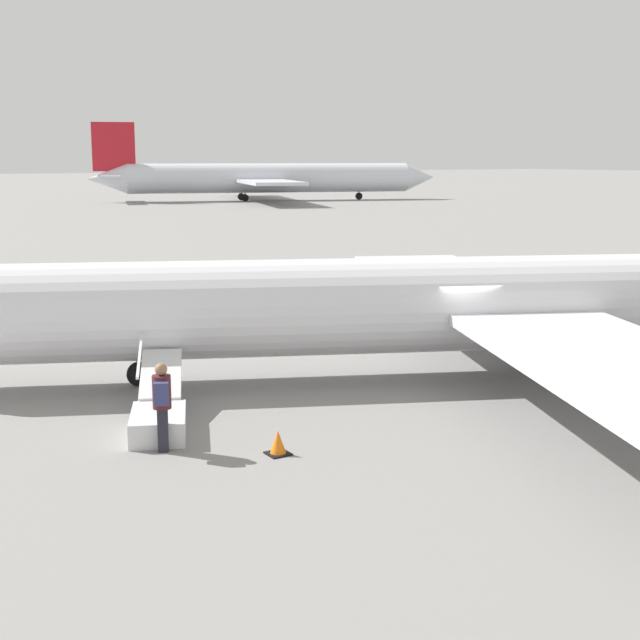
% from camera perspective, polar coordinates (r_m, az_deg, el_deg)
% --- Properties ---
extents(ground_plane, '(600.00, 600.00, 0.00)m').
position_cam_1_polar(ground_plane, '(23.59, 8.93, -3.49)').
color(ground_plane, gray).
extents(airplane_main, '(29.53, 23.29, 6.39)m').
position_cam_1_polar(airplane_main, '(23.50, 11.21, 1.13)').
color(airplane_main, silver).
rests_on(airplane_main, ground).
extents(airplane_taxiing_distant, '(44.70, 34.81, 9.88)m').
position_cam_1_polar(airplane_taxiing_distant, '(117.40, -3.59, 9.07)').
color(airplane_taxiing_distant, silver).
rests_on(airplane_taxiing_distant, ground).
extents(boarding_stairs, '(2.52, 4.09, 1.62)m').
position_cam_1_polar(boarding_stairs, '(18.91, -10.28, -5.88)').
color(boarding_stairs, silver).
rests_on(boarding_stairs, ground).
extents(passenger, '(0.45, 0.57, 1.74)m').
position_cam_1_polar(passenger, '(17.39, -10.08, -5.13)').
color(passenger, '#23232D').
rests_on(passenger, ground).
extents(traffic_cone_near_stairs, '(0.43, 0.43, 0.47)m').
position_cam_1_polar(traffic_cone_near_stairs, '(17.19, -2.70, -7.91)').
color(traffic_cone_near_stairs, black).
rests_on(traffic_cone_near_stairs, ground).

